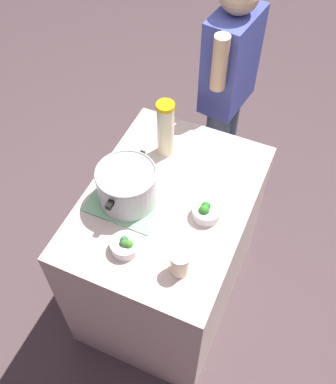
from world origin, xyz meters
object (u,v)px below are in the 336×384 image
Objects in this scene: lemonade_pitcher at (166,129)px; broccoli_bowl_front at (206,211)px; mason_jar at (180,263)px; person_cook at (226,96)px; broccoli_bowl_center at (125,245)px; cooking_pot at (127,185)px.

lemonade_pitcher is 0.45m from broccoli_bowl_front.
person_cook is at bearing 9.70° from mason_jar.
person_cook is (1.17, -0.05, -0.09)m from broccoli_bowl_center.
person_cook is (0.93, -0.16, -0.16)m from cooking_pot.
cooking_pot is 0.27m from broccoli_bowl_center.
cooking_pot is 0.37m from broccoli_bowl_front.
lemonade_pitcher is 0.19× the size of person_cook.
person_cook is (0.87, 0.20, -0.09)m from broccoli_bowl_front.
cooking_pot is 0.35m from lemonade_pitcher.
broccoli_bowl_center is at bearing 140.16° from broccoli_bowl_front.
cooking_pot reaches higher than mason_jar.
cooking_pot is at bearing 99.24° from broccoli_bowl_front.
mason_jar reaches higher than broccoli_bowl_center.
lemonade_pitcher is at bearing 48.68° from broccoli_bowl_front.
cooking_pot is 2.67× the size of broccoli_bowl_front.
person_cook is (1.17, 0.20, -0.12)m from mason_jar.
cooking_pot is at bearing 170.44° from person_cook.
mason_jar is 0.30m from broccoli_bowl_front.
broccoli_bowl_center is 1.18m from person_cook.
cooking_pot reaches higher than broccoli_bowl_center.
person_cook reaches higher than lemonade_pitcher.
cooking_pot is 0.21× the size of person_cook.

